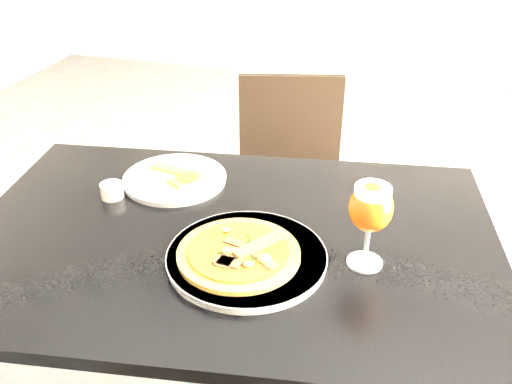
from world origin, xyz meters
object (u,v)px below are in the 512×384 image
(pizza, at_px, (239,252))
(beer_glass, at_px, (371,208))
(dining_table, at_px, (231,266))
(chair_far, at_px, (289,186))

(pizza, xyz_separation_m, beer_glass, (0.25, 0.07, 0.11))
(dining_table, bearing_deg, pizza, -69.94)
(chair_far, relative_size, pizza, 3.25)
(chair_far, bearing_deg, beer_glass, -80.92)
(pizza, distance_m, beer_glass, 0.28)
(pizza, height_order, beer_glass, beer_glass)
(beer_glass, bearing_deg, pizza, -164.65)
(dining_table, height_order, beer_glass, beer_glass)
(dining_table, bearing_deg, beer_glass, -12.87)
(dining_table, xyz_separation_m, beer_glass, (0.30, -0.02, 0.23))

